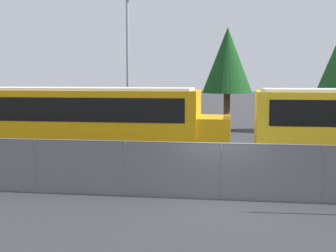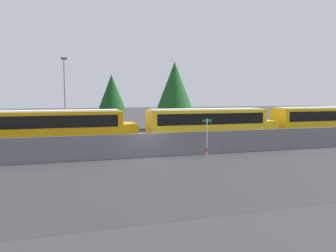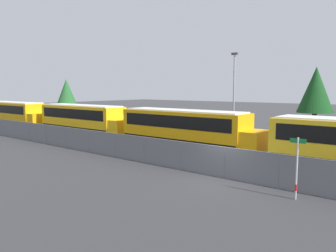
{
  "view_description": "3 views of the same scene",
  "coord_description": "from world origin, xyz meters",
  "px_view_note": "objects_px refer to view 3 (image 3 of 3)",
  "views": [
    {
      "loc": [
        0.44,
        -14.16,
        3.8
      ],
      "look_at": [
        -2.17,
        3.58,
        1.87
      ],
      "focal_mm": 50.0,
      "sensor_mm": 36.0,
      "label": 1
    },
    {
      "loc": [
        -5.22,
        -22.73,
        4.46
      ],
      "look_at": [
        3.03,
        4.74,
        1.8
      ],
      "focal_mm": 35.0,
      "sensor_mm": 36.0,
      "label": 2
    },
    {
      "loc": [
        8.67,
        -15.72,
        4.92
      ],
      "look_at": [
        -7.92,
        4.84,
        1.94
      ],
      "focal_mm": 35.0,
      "sensor_mm": 36.0,
      "label": 3
    }
  ],
  "objects_px": {
    "light_pole": "(234,94)",
    "tree_0": "(316,90)",
    "school_bus_0": "(15,113)",
    "school_bus_1": "(83,118)",
    "school_bus_2": "(185,127)",
    "street_sign": "(297,167)",
    "tree_2": "(66,91)"
  },
  "relations": [
    {
      "from": "street_sign",
      "to": "tree_0",
      "type": "height_order",
      "value": "tree_0"
    },
    {
      "from": "school_bus_0",
      "to": "light_pole",
      "type": "xyz_separation_m",
      "value": [
        26.73,
        7.49,
        2.53
      ]
    },
    {
      "from": "light_pole",
      "to": "tree_0",
      "type": "distance_m",
      "value": 8.41
    },
    {
      "from": "school_bus_1",
      "to": "school_bus_0",
      "type": "bearing_deg",
      "value": -177.26
    },
    {
      "from": "school_bus_0",
      "to": "street_sign",
      "type": "distance_m",
      "value": 36.99
    },
    {
      "from": "school_bus_2",
      "to": "street_sign",
      "type": "xyz_separation_m",
      "value": [
        10.42,
        -5.98,
        -0.48
      ]
    },
    {
      "from": "light_pole",
      "to": "tree_2",
      "type": "xyz_separation_m",
      "value": [
        -38.57,
        8.12,
        -0.01
      ]
    },
    {
      "from": "tree_0",
      "to": "school_bus_2",
      "type": "bearing_deg",
      "value": -114.32
    },
    {
      "from": "school_bus_1",
      "to": "school_bus_2",
      "type": "relative_size",
      "value": 1.0
    },
    {
      "from": "school_bus_2",
      "to": "tree_0",
      "type": "distance_m",
      "value": 14.83
    },
    {
      "from": "street_sign",
      "to": "school_bus_1",
      "type": "bearing_deg",
      "value": 165.67
    },
    {
      "from": "tree_0",
      "to": "street_sign",
      "type": "bearing_deg",
      "value": -77.06
    },
    {
      "from": "tree_0",
      "to": "school_bus_1",
      "type": "bearing_deg",
      "value": -145.06
    },
    {
      "from": "school_bus_1",
      "to": "street_sign",
      "type": "height_order",
      "value": "school_bus_1"
    },
    {
      "from": "light_pole",
      "to": "tree_2",
      "type": "distance_m",
      "value": 39.42
    },
    {
      "from": "school_bus_2",
      "to": "tree_2",
      "type": "bearing_deg",
      "value": 158.5
    },
    {
      "from": "school_bus_0",
      "to": "street_sign",
      "type": "xyz_separation_m",
      "value": [
        36.6,
        -5.35,
        -0.48
      ]
    },
    {
      "from": "school_bus_0",
      "to": "light_pole",
      "type": "relative_size",
      "value": 1.48
    },
    {
      "from": "street_sign",
      "to": "school_bus_2",
      "type": "bearing_deg",
      "value": 150.12
    },
    {
      "from": "school_bus_0",
      "to": "tree_0",
      "type": "xyz_separation_m",
      "value": [
        32.17,
        13.9,
        2.85
      ]
    },
    {
      "from": "school_bus_2",
      "to": "tree_0",
      "type": "height_order",
      "value": "tree_0"
    },
    {
      "from": "street_sign",
      "to": "tree_0",
      "type": "relative_size",
      "value": 0.4
    },
    {
      "from": "light_pole",
      "to": "tree_0",
      "type": "bearing_deg",
      "value": 49.65
    },
    {
      "from": "school_bus_1",
      "to": "school_bus_2",
      "type": "distance_m",
      "value": 13.0
    },
    {
      "from": "tree_0",
      "to": "tree_2",
      "type": "distance_m",
      "value": 44.05
    },
    {
      "from": "tree_2",
      "to": "street_sign",
      "type": "bearing_deg",
      "value": -23.4
    },
    {
      "from": "school_bus_2",
      "to": "school_bus_1",
      "type": "bearing_deg",
      "value": -179.99
    },
    {
      "from": "school_bus_0",
      "to": "school_bus_1",
      "type": "distance_m",
      "value": 13.2
    },
    {
      "from": "school_bus_2",
      "to": "street_sign",
      "type": "height_order",
      "value": "school_bus_2"
    },
    {
      "from": "school_bus_1",
      "to": "light_pole",
      "type": "relative_size",
      "value": 1.48
    },
    {
      "from": "school_bus_1",
      "to": "tree_2",
      "type": "bearing_deg",
      "value": 149.1
    },
    {
      "from": "street_sign",
      "to": "tree_2",
      "type": "distance_m",
      "value": 52.87
    }
  ]
}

